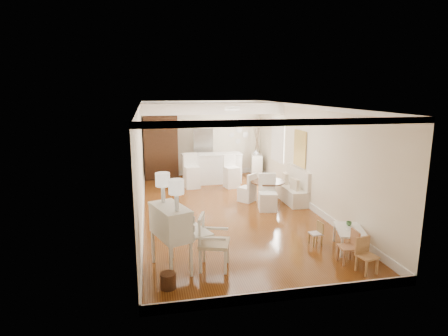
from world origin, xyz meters
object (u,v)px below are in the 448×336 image
object	(u,v)px
wicker_basket	(168,281)
fridge	(213,152)
kids_chair_b	(316,233)
dining_table	(268,192)
kids_chair_a	(348,247)
slip_chair_far	(247,187)
slip_chair_near	(268,193)
bar_stool_right	(232,171)
bar_stool_left	(192,171)
secretary_bureau	(171,238)
gustavian_armchair	(214,242)
kids_chair_c	(367,256)
kids_table	(349,239)
breakfast_counter	(212,168)
pantry_cabinet	(161,147)
sideboard	(257,166)

from	to	relation	value
wicker_basket	fridge	xyz separation A→B (m)	(2.10, 7.91, 0.77)
kids_chair_b	dining_table	distance (m)	2.97
kids_chair_a	slip_chair_far	xyz separation A→B (m)	(-0.83, 4.24, 0.09)
slip_chair_near	bar_stool_right	bearing A→B (deg)	110.87
wicker_basket	bar_stool_left	size ratio (longest dim) A/B	0.23
secretary_bureau	dining_table	distance (m)	4.58
gustavian_armchair	bar_stool_right	world-z (taller)	bar_stool_right
gustavian_armchair	bar_stool_right	xyz separation A→B (m)	(1.56, 5.56, 0.05)
kids_chair_c	dining_table	size ratio (longest dim) A/B	0.66
kids_table	kids_chair_b	xyz separation A→B (m)	(-0.56, 0.38, 0.03)
kids_table	kids_chair_a	distance (m)	0.66
breakfast_counter	fridge	distance (m)	1.14
pantry_cabinet	dining_table	bearing A→B (deg)	-53.08
kids_chair_c	bar_stool_right	size ratio (longest dim) A/B	0.59
gustavian_armchair	kids_chair_b	world-z (taller)	gustavian_armchair
bar_stool_right	slip_chair_far	bearing A→B (deg)	-99.62
dining_table	breakfast_counter	xyz separation A→B (m)	(-1.15, 2.71, 0.18)
slip_chair_far	fridge	world-z (taller)	fridge
breakfast_counter	bar_stool_left	bearing A→B (deg)	-144.83
dining_table	slip_chair_far	world-z (taller)	slip_chair_far
kids_chair_a	sideboard	xyz separation A→B (m)	(0.36, 7.28, 0.09)
kids_table	bar_stool_left	size ratio (longest dim) A/B	0.77
secretary_bureau	slip_chair_far	distance (m)	4.54
kids_table	pantry_cabinet	distance (m)	8.01
bar_stool_right	dining_table	bearing A→B (deg)	-85.55
kids_chair_a	dining_table	size ratio (longest dim) A/B	0.67
kids_table	fridge	size ratio (longest dim) A/B	0.49
fridge	sideboard	distance (m)	1.73
secretary_bureau	breakfast_counter	world-z (taller)	secretary_bureau
wicker_basket	slip_chair_near	size ratio (longest dim) A/B	0.27
kids_chair_b	fridge	xyz separation A→B (m)	(-1.04, 6.73, 0.65)
gustavian_armchair	bar_stool_right	size ratio (longest dim) A/B	0.91
dining_table	slip_chair_far	xyz separation A→B (m)	(-0.52, 0.34, 0.09)
gustavian_armchair	pantry_cabinet	bearing A→B (deg)	21.87
gustavian_armchair	fridge	xyz separation A→B (m)	(1.23, 7.35, 0.40)
secretary_bureau	slip_chair_far	xyz separation A→B (m)	(2.43, 3.84, -0.18)
kids_chair_b	dining_table	xyz separation A→B (m)	(-0.10, 2.97, 0.08)
secretary_bureau	kids_chair_a	bearing A→B (deg)	-26.85
secretary_bureau	bar_stool_right	bearing A→B (deg)	47.08
fridge	secretary_bureau	bearing A→B (deg)	-105.41
gustavian_armchair	pantry_cabinet	distance (m)	7.44
fridge	wicker_basket	bearing A→B (deg)	-104.85
gustavian_armchair	kids_table	world-z (taller)	gustavian_armchair
kids_table	slip_chair_far	world-z (taller)	slip_chair_far
kids_chair_a	gustavian_armchair	bearing A→B (deg)	-94.46
slip_chair_far	bar_stool_left	xyz separation A→B (m)	(-1.39, 1.83, 0.15)
slip_chair_far	pantry_cabinet	bearing A→B (deg)	-95.43
bar_stool_left	bar_stool_right	xyz separation A→B (m)	(1.30, -0.20, -0.03)
breakfast_counter	slip_chair_far	bearing A→B (deg)	-75.21
kids_chair_c	fridge	size ratio (longest dim) A/B	0.36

